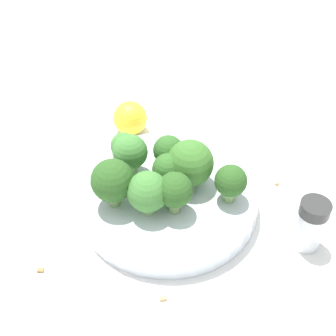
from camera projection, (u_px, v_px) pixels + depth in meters
ground_plane at (168, 207)px, 0.61m from camera, size 3.00×3.00×0.00m
bowl at (168, 197)px, 0.60m from camera, size 0.23×0.23×0.04m
broccoli_floret_0 at (175, 191)px, 0.53m from camera, size 0.04×0.04×0.06m
broccoli_floret_1 at (190, 164)px, 0.57m from camera, size 0.06×0.06×0.06m
broccoli_floret_2 at (146, 192)px, 0.53m from camera, size 0.05×0.05×0.06m
broccoli_floret_3 at (231, 182)px, 0.55m from camera, size 0.04×0.04×0.05m
broccoli_floret_4 at (124, 146)px, 0.61m from camera, size 0.03×0.03×0.04m
broccoli_floret_5 at (131, 152)px, 0.58m from camera, size 0.04×0.04×0.06m
broccoli_floret_6 at (166, 170)px, 0.57m from camera, size 0.04×0.04×0.05m
broccoli_floret_7 at (113, 181)px, 0.54m from camera, size 0.05×0.05×0.06m
broccoli_floret_8 at (168, 151)px, 0.59m from camera, size 0.04×0.04×0.05m
pepper_shaker at (310, 224)px, 0.54m from camera, size 0.04×0.04×0.07m
lemon_wedge at (130, 118)px, 0.71m from camera, size 0.05×0.05×0.05m
almond_crumb_0 at (163, 297)px, 0.50m from camera, size 0.01×0.01×0.01m
almond_crumb_1 at (40, 269)px, 0.53m from camera, size 0.01×0.01×0.01m
almond_crumb_2 at (277, 183)px, 0.64m from camera, size 0.01×0.01×0.01m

